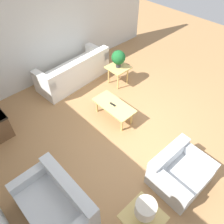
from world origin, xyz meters
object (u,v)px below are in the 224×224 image
object	(u,v)px
armchair	(179,173)
loveseat	(56,204)
potted_plant	(118,58)
table_lamp	(145,209)
side_table_plant	(118,69)
coffee_table	(114,106)
side_table_lamp	(143,219)
sofa	(75,72)

from	to	relation	value
armchair	loveseat	distance (m)	2.23
potted_plant	table_lamp	xyz separation A→B (m)	(-3.05, 2.48, 0.00)
loveseat	potted_plant	bearing A→B (deg)	119.45
loveseat	side_table_plant	distance (m)	3.79
armchair	coffee_table	size ratio (longest dim) A/B	0.97
side_table_lamp	table_lamp	size ratio (longest dim) A/B	1.31
sofa	loveseat	world-z (taller)	sofa
side_table_plant	coffee_table	bearing A→B (deg)	131.34
sofa	loveseat	bearing A→B (deg)	44.54
potted_plant	side_table_plant	bearing A→B (deg)	90.00
armchair	loveseat	bearing A→B (deg)	153.34
sofa	armchair	distance (m)	3.89
loveseat	coffee_table	world-z (taller)	loveseat
side_table_lamp	table_lamp	world-z (taller)	table_lamp
armchair	coffee_table	distance (m)	2.05
side_table_plant	side_table_lamp	bearing A→B (deg)	140.83
side_table_lamp	table_lamp	bearing A→B (deg)	-90.00
side_table_lamp	loveseat	bearing A→B (deg)	34.44
side_table_lamp	coffee_table	bearing A→B (deg)	-34.12
armchair	side_table_lamp	xyz separation A→B (m)	(-0.11, 1.16, 0.20)
loveseat	side_table_lamp	bearing A→B (deg)	34.12
loveseat	side_table_lamp	xyz separation A→B (m)	(-1.17, -0.80, 0.20)
sofa	side_table_plant	size ratio (longest dim) A/B	3.91
sofa	side_table_lamp	bearing A→B (deg)	63.19
coffee_table	side_table_lamp	distance (m)	2.58
table_lamp	coffee_table	bearing A→B (deg)	-34.12
armchair	side_table_plant	world-z (taller)	armchair
potted_plant	side_table_lamp	bearing A→B (deg)	140.83
loveseat	potted_plant	world-z (taller)	potted_plant
side_table_plant	potted_plant	size ratio (longest dim) A/B	1.15
side_table_plant	table_lamp	size ratio (longest dim) A/B	1.31
coffee_table	side_table_lamp	size ratio (longest dim) A/B	1.87
armchair	side_table_lamp	size ratio (longest dim) A/B	1.81
coffee_table	potted_plant	bearing A→B (deg)	-48.66
side_table_plant	sofa	bearing A→B (deg)	42.38
armchair	potted_plant	xyz separation A→B (m)	(2.94, -1.33, 0.56)
side_table_plant	potted_plant	distance (m)	0.37
potted_plant	table_lamp	size ratio (longest dim) A/B	1.13
side_table_lamp	potted_plant	distance (m)	3.95
side_table_plant	table_lamp	bearing A→B (deg)	140.83
armchair	side_table_plant	distance (m)	3.23
sofa	side_table_plant	bearing A→B (deg)	128.12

